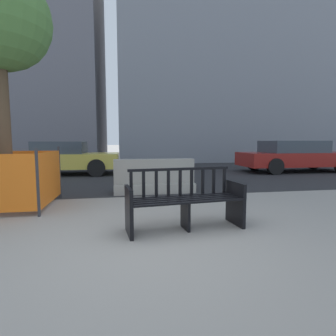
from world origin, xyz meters
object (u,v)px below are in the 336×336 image
Objects in this scene: car_sedan_mid at (295,156)px; jersey_barrier_centre at (154,179)px; construction_fence at (8,178)px; car_taxi_near at (65,158)px; street_bench at (185,202)px.

jersey_barrier_centre is at bearing -151.33° from car_sedan_mid.
jersey_barrier_centre is 3.16m from construction_fence.
street_bench is at bearing -65.94° from car_taxi_near.
jersey_barrier_centre is 0.50× the size of car_taxi_near.
car_taxi_near is at bearing 114.06° from street_bench.
car_taxi_near is (-0.04, 5.19, 0.06)m from construction_fence.
jersey_barrier_centre is at bearing 92.30° from street_bench.
car_sedan_mid reaches higher than jersey_barrier_centre.
car_sedan_mid reaches higher than construction_fence.
car_taxi_near is at bearing 90.42° from construction_fence.
construction_fence is (-3.08, 1.80, 0.19)m from street_bench.
jersey_barrier_centre is 1.26× the size of construction_fence.
car_sedan_mid is at bearing 25.88° from construction_fence.
construction_fence is at bearing -160.65° from jersey_barrier_centre.
construction_fence reaches higher than jersey_barrier_centre.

